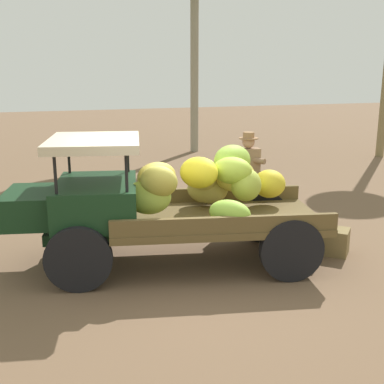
% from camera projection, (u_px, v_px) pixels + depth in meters
% --- Properties ---
extents(ground_plane, '(60.00, 60.00, 0.00)m').
position_uv_depth(ground_plane, '(179.00, 271.00, 6.89)').
color(ground_plane, brown).
extents(truck, '(4.65, 2.53, 1.87)m').
position_uv_depth(truck, '(162.00, 200.00, 6.98)').
color(truck, black).
rests_on(truck, ground).
extents(farmer, '(0.52, 0.49, 1.73)m').
position_uv_depth(farmer, '(248.00, 174.00, 8.65)').
color(farmer, '#B4A899').
rests_on(farmer, ground).
extents(wooden_crate, '(0.59, 0.59, 0.40)m').
position_uv_depth(wooden_crate, '(333.00, 241.00, 7.51)').
color(wooden_crate, olive).
rests_on(wooden_crate, ground).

